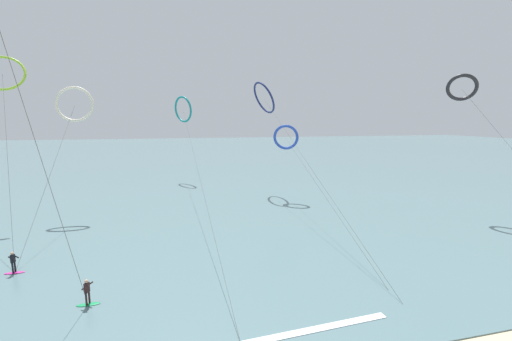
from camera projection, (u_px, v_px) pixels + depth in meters
sea_water at (200, 154)px, 111.24m from camera, size 400.00×200.00×0.08m
surfer_magenta at (13, 264)px, 23.98m from camera, size 1.40×0.61×1.70m
surfer_emerald at (87, 294)px, 19.85m from camera, size 1.40×0.68×1.70m
kite_charcoal at (462, 88)px, 37.95m from camera, size 4.53×19.85×17.03m
kite_navy at (264, 98)px, 50.15m from camera, size 3.73×36.96×17.53m
kite_cobalt at (286, 137)px, 45.68m from camera, size 3.72×27.63×10.98m
kite_teal at (183, 109)px, 60.10m from camera, size 3.84×50.72×16.09m
kite_ivory at (75, 104)px, 38.02m from camera, size 4.31×17.07×15.62m
kite_lime at (2, 73)px, 35.37m from camera, size 8.91×17.58×18.82m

